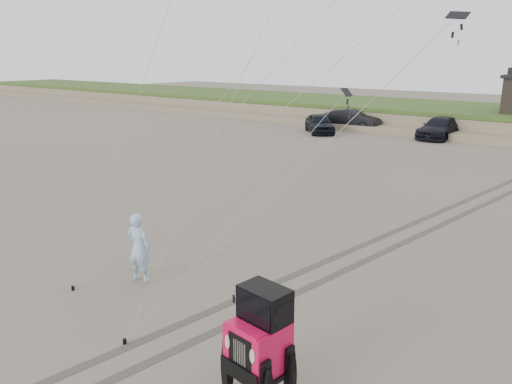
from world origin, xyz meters
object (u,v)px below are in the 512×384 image
Objects in this scene: truck_a at (319,123)px; jeep at (258,356)px; man at (139,247)px; truck_c at (440,128)px; truck_b at (350,120)px.

jeep reaches higher than truck_a.
truck_a is 2.30× the size of man.
man reaches higher than jeep.
man reaches higher than truck_a.
truck_c reaches higher than truck_a.
man reaches higher than truck_b.
truck_b is 34.76m from jeep.
truck_c is 29.68m from man.
truck_c is at bearing 110.01° from jeep.
jeep is (7.61, -31.38, 0.08)m from truck_c.
truck_c is 32.29m from jeep.
truck_b is 7.42m from truck_c.
man is at bearing -168.39° from truck_b.
truck_b is 0.95× the size of truck_c.
truck_a is 0.85× the size of truck_c.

